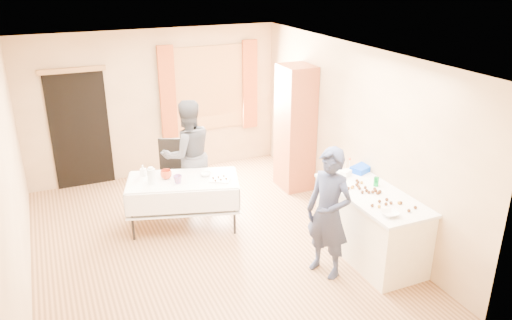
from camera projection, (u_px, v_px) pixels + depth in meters
name	position (u px, v px, depth m)	size (l,w,h in m)	color
floor	(207.00, 244.00, 6.92)	(4.50, 5.50, 0.02)	#9E7047
ceiling	(199.00, 54.00, 5.94)	(4.50, 5.50, 0.02)	white
wall_back	(155.00, 104.00, 8.78)	(4.50, 0.02, 2.60)	tan
wall_front	(308.00, 269.00, 4.08)	(4.50, 0.02, 2.60)	tan
wall_left	(11.00, 186.00, 5.59)	(0.02, 5.50, 2.60)	tan
wall_right	(351.00, 134.00, 7.27)	(0.02, 5.50, 2.60)	tan
window_frame	(209.00, 88.00, 9.04)	(1.32, 0.06, 1.52)	olive
window_pane	(209.00, 88.00, 9.03)	(1.20, 0.02, 1.40)	white
curtain_left	(168.00, 93.00, 8.71)	(0.28, 0.06, 1.65)	#98431D
curtain_right	(250.00, 85.00, 9.29)	(0.28, 0.06, 1.65)	#98431D
doorway	(80.00, 130.00, 8.38)	(0.95, 0.04, 2.00)	black
door_lintel	(72.00, 70.00, 7.98)	(1.05, 0.06, 0.08)	olive
cabinet	(295.00, 128.00, 8.30)	(0.50, 0.60, 2.11)	brown
counter	(371.00, 224.00, 6.50)	(0.78, 1.64, 0.91)	white
party_table	(184.00, 198.00, 7.23)	(1.74, 1.23, 0.75)	black
chair	(172.00, 184.00, 8.03)	(0.56, 0.56, 1.02)	black
girl	(329.00, 213.00, 5.99)	(0.61, 0.71, 1.65)	#1D223D
woman	(188.00, 155.00, 7.69)	(0.87, 0.70, 1.73)	black
soda_can	(376.00, 182.00, 6.50)	(0.07, 0.07, 0.12)	#048128
mixing_bowl	(390.00, 214.00, 5.75)	(0.21, 0.21, 0.05)	white
foam_block	(346.00, 173.00, 6.80)	(0.15, 0.10, 0.08)	white
blue_basket	(361.00, 169.00, 6.96)	(0.30, 0.20, 0.08)	blue
pitcher	(151.00, 176.00, 6.93)	(0.11, 0.11, 0.22)	silver
cup_red	(166.00, 174.00, 7.11)	(0.23, 0.23, 0.13)	#AE3919
cup_rainbow	(178.00, 179.00, 6.97)	(0.13, 0.13, 0.12)	red
small_bowl	(205.00, 174.00, 7.22)	(0.17, 0.17, 0.05)	white
pastry_tray	(220.00, 180.00, 7.07)	(0.28, 0.20, 0.02)	white
bottle	(143.00, 170.00, 7.20)	(0.10, 0.10, 0.17)	white
cake_balls	(374.00, 194.00, 6.24)	(0.48, 1.01, 0.04)	#3F2314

